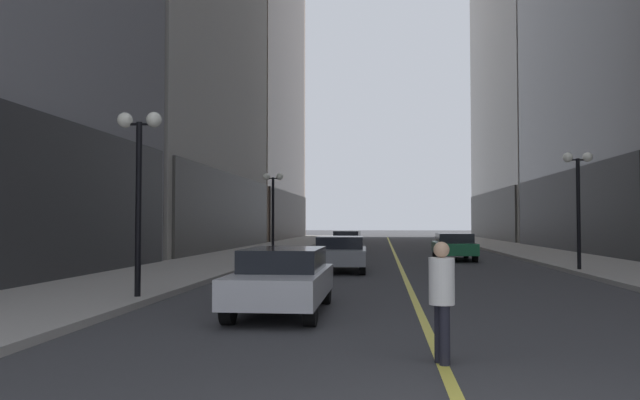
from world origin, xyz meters
The scene contains 12 objects.
ground_plane centered at (0.00, 35.00, 0.00)m, with size 200.00×200.00×0.00m, color #38383A.
sidewalk_left centered at (-8.25, 35.00, 0.07)m, with size 4.50×78.00×0.15m, color #9E9991.
sidewalk_right centered at (8.25, 35.00, 0.07)m, with size 4.50×78.00×0.15m, color #9E9991.
lane_centre_stripe centered at (0.00, 35.00, 0.00)m, with size 0.16×70.00×0.01m, color #E5D64C.
car_silver centered at (-2.81, 8.10, 0.72)m, with size 1.74×4.31×1.32m.
car_grey centered at (-2.34, 18.71, 0.72)m, with size 2.04×4.21×1.32m.
car_green centered at (2.77, 26.12, 0.72)m, with size 1.91×4.76×1.32m.
car_white centered at (-2.90, 33.38, 0.72)m, with size 1.86×4.21×1.32m.
pedestrian_in_white_shirt centered at (0.00, 3.85, 0.93)m, with size 0.43×0.43×1.61m.
street_lamp_left_near centered at (-6.40, 9.26, 3.26)m, with size 1.06×0.36×4.43m.
street_lamp_left_far centered at (-6.40, 26.87, 3.26)m, with size 1.06×0.36×4.43m.
street_lamp_right_mid centered at (6.40, 18.69, 3.26)m, with size 1.06×0.36×4.43m.
Camera 1 is at (-0.79, -4.29, 1.86)m, focal length 34.03 mm.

